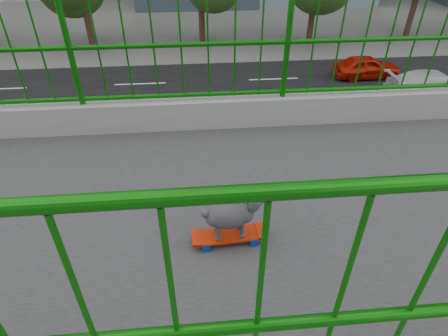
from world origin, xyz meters
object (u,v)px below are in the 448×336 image
skateboard (229,236)px  poodle (233,212)px  car_3 (434,86)px  car_6 (50,178)px  car_4 (367,67)px  car_1 (230,168)px

skateboard → poodle: poodle is taller
car_3 → car_6: bearing=109.3°
car_4 → car_6: (9.60, -15.90, -0.01)m
skateboard → car_4: (-19.05, 10.34, -6.38)m
poodle → car_6: 12.81m
poodle → car_3: (-15.85, 12.72, -6.52)m
skateboard → car_1: size_ratio=0.12×
car_3 → car_1: bearing=118.7°
poodle → car_4: bearing=148.1°
car_1 → car_3: 13.33m
poodle → car_1: 11.55m
poodle → car_4: (-19.05, 10.32, -6.60)m
car_1 → car_4: car_1 is taller
skateboard → car_4: size_ratio=0.13×
skateboard → car_6: skateboard is taller
car_1 → car_3: size_ratio=0.84×
car_4 → car_6: size_ratio=0.83×
car_3 → car_6: (6.40, -18.30, -0.09)m
poodle → car_3: bearing=137.8°
car_4 → car_6: 18.57m
skateboard → car_4: bearing=148.0°
car_4 → car_1: bearing=135.9°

